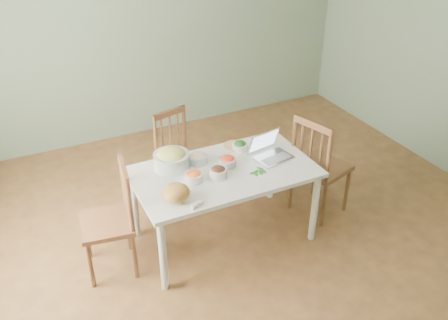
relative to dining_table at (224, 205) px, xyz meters
name	(u,v)px	position (x,y,z in m)	size (l,w,h in m)	color
floor	(251,242)	(0.19, -0.18, -0.36)	(5.00, 5.00, 0.00)	#56341F
wall_back	(150,23)	(0.19, 2.32, 0.99)	(5.00, 0.00, 2.70)	gray
dining_table	(224,205)	(0.00, 0.00, 0.00)	(1.52, 0.86, 0.71)	white
chair_far	(182,158)	(-0.09, 0.75, 0.10)	(0.40, 0.38, 0.91)	brown
chair_left	(106,221)	(-1.01, 0.06, 0.13)	(0.43, 0.41, 0.97)	brown
chair_right	(322,164)	(1.01, -0.02, 0.16)	(0.45, 0.43, 1.02)	brown
bread_boule	(176,193)	(-0.51, -0.23, 0.42)	(0.21, 0.21, 0.14)	#9F6F31
butter_stick	(197,205)	(-0.41, -0.37, 0.37)	(0.10, 0.03, 0.03)	beige
bowl_squash	(171,158)	(-0.37, 0.24, 0.44)	(0.30, 0.30, 0.18)	#C2BE57
bowl_carrot	(193,176)	(-0.29, -0.03, 0.40)	(0.15, 0.15, 0.09)	orange
bowl_onion	(198,158)	(-0.15, 0.21, 0.40)	(0.17, 0.17, 0.09)	#F2EDBD
bowl_mushroom	(218,172)	(-0.09, -0.07, 0.40)	(0.15, 0.15, 0.10)	black
bowl_redpep	(227,161)	(0.06, 0.05, 0.40)	(0.15, 0.15, 0.09)	#C01200
bowl_broccoli	(240,146)	(0.28, 0.25, 0.40)	(0.14, 0.14, 0.09)	#083D07
flatbread	(235,146)	(0.26, 0.31, 0.37)	(0.21, 0.21, 0.02)	beige
basil_bunch	(257,171)	(0.23, -0.15, 0.37)	(0.17, 0.17, 0.02)	#1E4F18
laptop	(274,148)	(0.47, -0.02, 0.46)	(0.31, 0.28, 0.21)	silver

